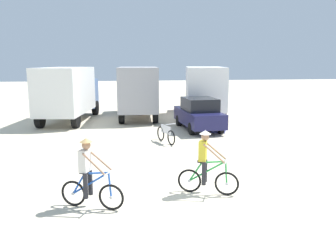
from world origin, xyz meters
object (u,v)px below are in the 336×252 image
object	(u,v)px
box_truck_grey_hauler	(138,90)
cyclist_orange_shirt	(89,176)
box_truck_white_box	(69,91)
sedan_parked	(199,114)
bicycle_spare	(166,134)
box_truck_avon_van	(204,89)
cyclist_cowboy_hat	(206,165)
supply_crate	(219,127)

from	to	relation	value
box_truck_grey_hauler	cyclist_orange_shirt	bearing A→B (deg)	-98.71
box_truck_white_box	sedan_parked	distance (m)	8.40
sedan_parked	bicycle_spare	bearing A→B (deg)	-128.17
cyclist_orange_shirt	bicycle_spare	bearing A→B (deg)	66.69
box_truck_grey_hauler	box_truck_avon_van	bearing A→B (deg)	-1.05
box_truck_white_box	cyclist_cowboy_hat	xyz separation A→B (m)	(5.34, -13.11, -1.03)
cyclist_orange_shirt	bicycle_spare	world-z (taller)	cyclist_orange_shirt
box_truck_white_box	bicycle_spare	world-z (taller)	box_truck_white_box
sedan_parked	cyclist_orange_shirt	size ratio (longest dim) A/B	2.37
supply_crate	box_truck_white_box	bearing A→B (deg)	150.75
bicycle_spare	supply_crate	xyz separation A→B (m)	(3.17, 2.12, -0.12)
cyclist_orange_shirt	supply_crate	world-z (taller)	cyclist_orange_shirt
box_truck_white_box	cyclist_cowboy_hat	world-z (taller)	box_truck_white_box
cyclist_orange_shirt	box_truck_avon_van	bearing A→B (deg)	65.07
cyclist_orange_shirt	supply_crate	bearing A→B (deg)	55.69
sedan_parked	bicycle_spare	world-z (taller)	sedan_parked
box_truck_white_box	sedan_parked	xyz separation A→B (m)	(7.36, -3.91, -0.99)
box_truck_white_box	supply_crate	world-z (taller)	box_truck_white_box
box_truck_avon_van	supply_crate	xyz separation A→B (m)	(-0.55, -5.38, -1.60)
cyclist_orange_shirt	bicycle_spare	xyz separation A→B (m)	(2.95, 6.85, -0.45)
box_truck_grey_hauler	bicycle_spare	world-z (taller)	box_truck_grey_hauler
sedan_parked	bicycle_spare	size ratio (longest dim) A/B	2.61
cyclist_cowboy_hat	box_truck_white_box	bearing A→B (deg)	112.15
box_truck_avon_van	cyclist_orange_shirt	world-z (taller)	box_truck_avon_van
cyclist_cowboy_hat	supply_crate	distance (m)	8.98
box_truck_white_box	cyclist_orange_shirt	world-z (taller)	box_truck_white_box
box_truck_grey_hauler	sedan_parked	xyz separation A→B (m)	(2.98, -4.73, -0.99)
cyclist_cowboy_hat	supply_crate	size ratio (longest dim) A/B	2.13
box_truck_avon_van	box_truck_white_box	bearing A→B (deg)	-175.24
cyclist_cowboy_hat	box_truck_avon_van	bearing A→B (deg)	75.79
box_truck_avon_van	supply_crate	size ratio (longest dim) A/B	8.25
bicycle_spare	supply_crate	world-z (taller)	bicycle_spare
box_truck_grey_hauler	box_truck_avon_van	size ratio (longest dim) A/B	0.98
cyclist_orange_shirt	sedan_parked	bearing A→B (deg)	61.84
box_truck_grey_hauler	cyclist_cowboy_hat	world-z (taller)	box_truck_grey_hauler
box_truck_white_box	box_truck_grey_hauler	bearing A→B (deg)	10.56
cyclist_cowboy_hat	supply_crate	xyz separation A→B (m)	(2.96, 8.46, -0.57)
sedan_parked	supply_crate	size ratio (longest dim) A/B	5.04
cyclist_orange_shirt	bicycle_spare	size ratio (longest dim) A/B	1.10
box_truck_grey_hauler	box_truck_white_box	bearing A→B (deg)	-169.44
box_truck_white_box	box_truck_avon_van	xyz separation A→B (m)	(8.84, 0.74, 0.00)
box_truck_grey_hauler	cyclist_cowboy_hat	distance (m)	13.99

